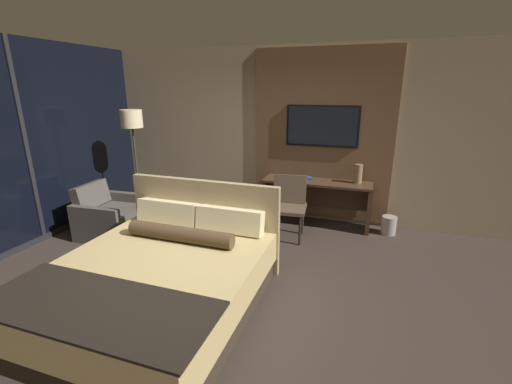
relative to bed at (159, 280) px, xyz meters
name	(u,v)px	position (x,y,z in m)	size (l,w,h in m)	color
ground_plane	(216,291)	(0.41, 0.45, -0.32)	(16.00, 16.00, 0.00)	#332823
wall_back_tv_panel	(285,135)	(0.50, 3.04, 1.08)	(7.20, 0.09, 2.80)	tan
wall_left_window	(26,151)	(-2.59, 0.85, 1.01)	(0.06, 6.00, 2.80)	black
bed	(159,280)	(0.00, 0.00, 0.00)	(1.93, 2.22, 1.09)	#33281E
desk	(317,195)	(1.12, 2.78, 0.18)	(1.70, 0.48, 0.73)	#422D1E
tv	(322,126)	(1.12, 2.97, 1.26)	(1.14, 0.04, 0.64)	black
desk_chair	(289,201)	(0.80, 2.15, 0.24)	(0.57, 0.57, 0.92)	#4C3D2D
armchair_by_window	(111,218)	(-1.76, 1.34, -0.05)	(0.87, 0.88, 0.79)	#47423D
floor_lamp	(132,128)	(-1.76, 2.07, 1.21)	(0.34, 0.34, 1.82)	#282623
vase_tall	(358,174)	(1.73, 2.82, 0.56)	(0.12, 0.12, 0.30)	#846647
book	(305,178)	(0.91, 2.82, 0.43)	(0.25, 0.20, 0.03)	navy
waste_bin	(389,225)	(2.25, 2.71, -0.18)	(0.22, 0.22, 0.28)	gray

